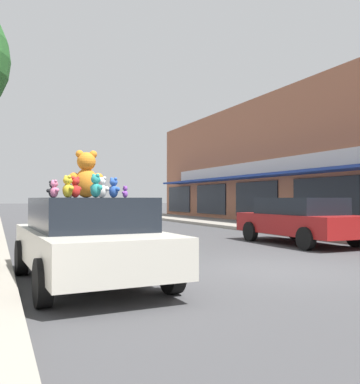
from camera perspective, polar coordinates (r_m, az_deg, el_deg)
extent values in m
plane|color=#424244|center=(8.93, 12.98, -10.12)|extent=(260.00, 260.00, 0.00)
cube|color=navy|center=(21.95, 12.54, 2.30)|extent=(1.37, 27.68, 0.12)
cube|color=silver|center=(22.36, 13.86, 3.65)|extent=(0.08, 26.37, 0.70)
cube|color=black|center=(20.18, 18.63, -0.96)|extent=(0.06, 4.17, 2.00)
cube|color=black|center=(24.54, 10.02, -0.97)|extent=(0.06, 4.17, 2.00)
cube|color=black|center=(29.28, 4.09, -0.97)|extent=(0.06, 4.17, 2.00)
cube|color=black|center=(34.25, -0.14, -0.97)|extent=(0.06, 4.17, 2.00)
cube|color=beige|center=(7.48, -12.12, -7.14)|extent=(2.11, 4.43, 0.58)
cube|color=black|center=(7.44, -12.10, -2.83)|extent=(1.79, 2.47, 0.54)
cylinder|color=black|center=(8.68, -20.38, -8.18)|extent=(0.23, 0.66, 0.65)
cylinder|color=black|center=(9.06, -8.36, -7.92)|extent=(0.23, 0.66, 0.65)
cylinder|color=black|center=(6.03, -17.84, -11.44)|extent=(0.23, 0.66, 0.65)
cylinder|color=black|center=(6.57, -1.10, -10.62)|extent=(0.23, 0.66, 0.65)
ellipsoid|color=orange|center=(7.83, -12.39, 1.17)|extent=(0.43, 0.38, 0.53)
sphere|color=orange|center=(7.86, -12.38, 4.00)|extent=(0.36, 0.36, 0.33)
sphere|color=orange|center=(7.88, -11.50, 4.93)|extent=(0.15, 0.15, 0.14)
sphere|color=orange|center=(7.86, -13.25, 4.95)|extent=(0.15, 0.15, 0.14)
sphere|color=#FFBA41|center=(7.99, -12.48, 3.77)|extent=(0.14, 0.14, 0.13)
sphere|color=orange|center=(7.89, -10.88, 1.82)|extent=(0.21, 0.21, 0.19)
sphere|color=orange|center=(7.85, -13.95, 1.84)|extent=(0.21, 0.21, 0.19)
ellipsoid|color=purple|center=(7.70, -7.32, -0.28)|extent=(0.13, 0.13, 0.13)
sphere|color=purple|center=(7.70, -7.32, 0.46)|extent=(0.12, 0.12, 0.08)
sphere|color=purple|center=(7.72, -7.19, 0.70)|extent=(0.05, 0.05, 0.04)
sphere|color=purple|center=(7.67, -7.44, 0.71)|extent=(0.05, 0.05, 0.04)
sphere|color=#BA67ED|center=(7.72, -7.54, 0.42)|extent=(0.05, 0.05, 0.03)
sphere|color=purple|center=(7.75, -7.15, -0.11)|extent=(0.07, 0.07, 0.05)
sphere|color=purple|center=(7.65, -7.58, -0.10)|extent=(0.07, 0.07, 0.05)
ellipsoid|color=pink|center=(6.92, -16.43, -0.01)|extent=(0.16, 0.17, 0.17)
sphere|color=pink|center=(6.92, -16.43, 1.04)|extent=(0.14, 0.14, 0.11)
sphere|color=pink|center=(6.89, -16.26, 1.40)|extent=(0.06, 0.06, 0.05)
sphere|color=pink|center=(6.96, -16.59, 1.38)|extent=(0.06, 0.06, 0.05)
sphere|color=#FFA3DA|center=(6.95, -16.10, 0.98)|extent=(0.05, 0.05, 0.04)
sphere|color=pink|center=(6.87, -16.06, 0.24)|extent=(0.08, 0.08, 0.06)
sphere|color=pink|center=(6.98, -16.65, 0.23)|extent=(0.08, 0.08, 0.06)
ellipsoid|color=white|center=(7.24, -10.41, 0.11)|extent=(0.22, 0.22, 0.22)
sphere|color=white|center=(7.24, -10.40, 1.40)|extent=(0.20, 0.20, 0.14)
sphere|color=white|center=(7.22, -10.05, 1.83)|extent=(0.08, 0.08, 0.06)
sphere|color=white|center=(7.27, -10.76, 1.82)|extent=(0.08, 0.08, 0.06)
sphere|color=white|center=(7.29, -10.20, 1.32)|extent=(0.07, 0.07, 0.05)
sphere|color=white|center=(7.21, -9.73, 0.42)|extent=(0.11, 0.11, 0.08)
sphere|color=white|center=(7.29, -10.98, 0.41)|extent=(0.11, 0.11, 0.08)
ellipsoid|color=blue|center=(7.37, -8.85, 0.07)|extent=(0.20, 0.21, 0.22)
sphere|color=blue|center=(7.37, -8.85, 1.31)|extent=(0.18, 0.18, 0.14)
sphere|color=blue|center=(7.34, -8.58, 1.73)|extent=(0.08, 0.08, 0.06)
sphere|color=blue|center=(7.41, -9.11, 1.71)|extent=(0.08, 0.08, 0.06)
sphere|color=#548DFF|center=(7.41, -8.52, 1.23)|extent=(0.07, 0.07, 0.05)
sphere|color=blue|center=(7.31, -8.32, 0.37)|extent=(0.11, 0.11, 0.08)
sphere|color=blue|center=(7.44, -9.24, 0.36)|extent=(0.11, 0.11, 0.08)
ellipsoid|color=red|center=(7.01, -13.79, 0.12)|extent=(0.21, 0.20, 0.21)
sphere|color=red|center=(7.01, -13.78, 1.39)|extent=(0.18, 0.18, 0.13)
sphere|color=red|center=(7.04, -13.47, 1.80)|extent=(0.08, 0.08, 0.06)
sphere|color=red|center=(6.98, -14.09, 1.83)|extent=(0.08, 0.08, 0.06)
sphere|color=#FF4741|center=(7.06, -14.06, 1.31)|extent=(0.07, 0.07, 0.05)
sphere|color=red|center=(7.07, -13.30, 0.41)|extent=(0.10, 0.10, 0.08)
sphere|color=red|center=(6.97, -14.40, 0.43)|extent=(0.10, 0.10, 0.08)
ellipsoid|color=teal|center=(6.41, -11.18, 0.24)|extent=(0.20, 0.21, 0.22)
sphere|color=teal|center=(6.41, -11.18, 1.68)|extent=(0.18, 0.18, 0.14)
sphere|color=teal|center=(6.38, -10.92, 2.18)|extent=(0.08, 0.08, 0.06)
sphere|color=teal|center=(6.46, -11.43, 2.15)|extent=(0.08, 0.08, 0.06)
sphere|color=#47CDC6|center=(6.45, -10.75, 1.59)|extent=(0.07, 0.07, 0.05)
sphere|color=teal|center=(6.34, -10.63, 0.60)|extent=(0.11, 0.11, 0.08)
sphere|color=teal|center=(6.49, -11.54, 0.57)|extent=(0.11, 0.11, 0.08)
ellipsoid|color=beige|center=(7.82, -14.52, 0.03)|extent=(0.18, 0.15, 0.21)
sphere|color=beige|center=(7.82, -14.51, 1.17)|extent=(0.15, 0.15, 0.13)
sphere|color=beige|center=(7.83, -14.16, 1.56)|extent=(0.06, 0.06, 0.06)
sphere|color=beige|center=(7.82, -14.86, 1.56)|extent=(0.06, 0.06, 0.06)
sphere|color=white|center=(7.88, -14.53, 1.10)|extent=(0.06, 0.06, 0.05)
sphere|color=beige|center=(7.84, -13.90, 0.29)|extent=(0.09, 0.09, 0.08)
sphere|color=beige|center=(7.83, -15.15, 0.30)|extent=(0.09, 0.09, 0.08)
ellipsoid|color=black|center=(8.09, -16.61, -0.07)|extent=(0.16, 0.15, 0.19)
sphere|color=black|center=(8.09, -16.61, 0.93)|extent=(0.14, 0.14, 0.12)
sphere|color=black|center=(8.11, -16.31, 1.26)|extent=(0.06, 0.06, 0.05)
sphere|color=black|center=(8.08, -16.90, 1.26)|extent=(0.06, 0.06, 0.05)
sphere|color=#3A3A3D|center=(8.14, -16.70, 0.86)|extent=(0.05, 0.05, 0.05)
sphere|color=black|center=(8.12, -16.11, 0.16)|extent=(0.08, 0.08, 0.07)
sphere|color=black|center=(8.08, -17.15, 0.17)|extent=(0.08, 0.08, 0.07)
ellipsoid|color=yellow|center=(6.88, -14.77, 0.17)|extent=(0.20, 0.21, 0.22)
sphere|color=yellow|center=(6.89, -14.76, 1.51)|extent=(0.18, 0.18, 0.14)
sphere|color=yellow|center=(6.85, -14.54, 1.97)|extent=(0.08, 0.08, 0.06)
sphere|color=yellow|center=(6.93, -14.98, 1.94)|extent=(0.08, 0.08, 0.06)
sphere|color=#FFFF4D|center=(6.92, -14.35, 1.43)|extent=(0.07, 0.07, 0.05)
sphere|color=yellow|center=(6.82, -14.29, 0.50)|extent=(0.10, 0.10, 0.08)
sphere|color=yellow|center=(6.97, -15.06, 0.48)|extent=(0.10, 0.10, 0.08)
cube|color=maroon|center=(14.10, 15.65, -4.12)|extent=(1.90, 4.55, 0.62)
cube|color=black|center=(14.08, 15.64, -1.81)|extent=(1.67, 2.68, 0.52)
cylinder|color=black|center=(14.72, 9.35, -5.21)|extent=(0.20, 0.65, 0.65)
cylinder|color=black|center=(15.79, 15.05, -4.90)|extent=(0.20, 0.65, 0.65)
cylinder|color=black|center=(12.44, 16.42, -5.98)|extent=(0.20, 0.65, 0.65)
cylinder|color=black|center=(13.70, 22.43, -5.48)|extent=(0.20, 0.65, 0.65)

